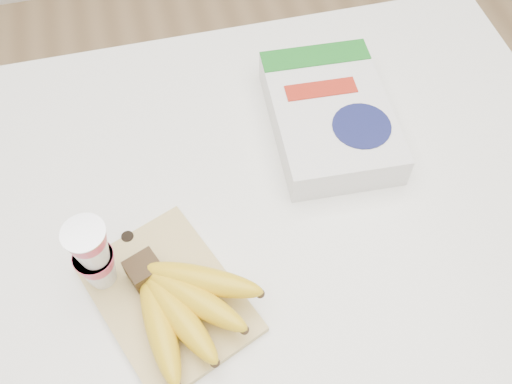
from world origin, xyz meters
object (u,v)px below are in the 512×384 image
cutting_board (168,298)px  yogurt_stack (93,255)px  table (230,318)px  cereal_box (330,116)px  bananas (182,303)px

cutting_board → yogurt_stack: yogurt_stack is taller
table → cereal_box: bearing=29.0°
cutting_board → bananas: 0.05m
bananas → yogurt_stack: yogurt_stack is taller
table → cereal_box: cereal_box is taller
table → bananas: 0.57m
yogurt_stack → cereal_box: bearing=26.5°
cutting_board → cereal_box: 0.43m
cutting_board → bananas: size_ratio=1.19×
table → bananas: (-0.09, -0.17, 0.53)m
table → cutting_board: bearing=-128.1°
bananas → yogurt_stack: size_ratio=1.51×
cutting_board → cereal_box: cereal_box is taller
cereal_box → yogurt_stack: bearing=-150.1°
cutting_board → cereal_box: bearing=16.2°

